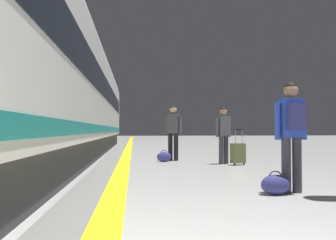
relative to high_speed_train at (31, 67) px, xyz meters
name	(u,v)px	position (x,y,z in m)	size (l,w,h in m)	color
safety_line_strip	(123,165)	(2.21, 0.98, -2.50)	(0.36, 80.00, 0.01)	yellow
tactile_edge_band	(109,165)	(1.83, 0.98, -2.50)	(0.72, 80.00, 0.01)	slate
high_speed_train	(31,67)	(0.00, 0.00, 0.00)	(2.94, 34.65, 4.97)	#38383D
passenger_near	(292,127)	(4.92, -3.55, -1.49)	(0.53, 0.35, 1.71)	#383842
duffel_bag_near	(275,185)	(4.60, -3.67, -2.35)	(0.44, 0.26, 0.36)	navy
passenger_mid	(223,131)	(5.04, 1.02, -1.57)	(0.47, 0.30, 1.62)	#383842
suitcase_mid	(238,153)	(5.36, 0.70, -2.18)	(0.42, 0.32, 0.99)	#596038
passenger_far	(173,129)	(3.73, 2.27, -1.49)	(0.52, 0.31, 1.75)	black
duffel_bag_far	(164,157)	(3.41, 1.92, -2.35)	(0.44, 0.26, 0.36)	navy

